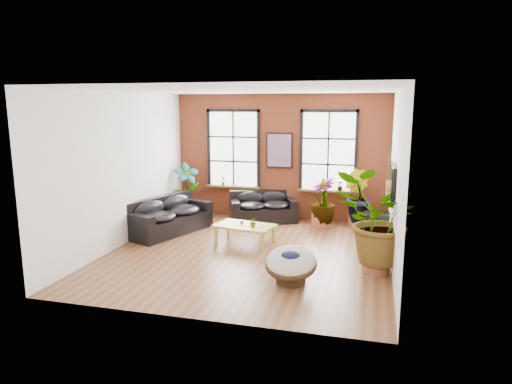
# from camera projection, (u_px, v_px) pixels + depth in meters

# --- Properties ---
(room) EXTENTS (6.04, 6.54, 3.54)m
(room) POSITION_uv_depth(u_px,v_px,m) (251.00, 173.00, 9.83)
(room) COLOR brown
(room) RESTS_ON ground
(sofa_back) EXTENTS (2.00, 1.50, 0.83)m
(sofa_back) POSITION_uv_depth(u_px,v_px,m) (263.00, 208.00, 12.70)
(sofa_back) COLOR black
(sofa_back) RESTS_ON ground
(sofa_left) EXTENTS (1.67, 2.45, 0.89)m
(sofa_left) POSITION_uv_depth(u_px,v_px,m) (168.00, 217.00, 11.56)
(sofa_left) COLOR black
(sofa_left) RESTS_ON ground
(coffee_table) EXTENTS (1.48, 1.02, 0.53)m
(coffee_table) POSITION_uv_depth(u_px,v_px,m) (245.00, 227.00, 10.68)
(coffee_table) COLOR #A9AD3E
(coffee_table) RESTS_ON ground
(papasan_chair) EXTENTS (0.96, 0.97, 0.71)m
(papasan_chair) POSITION_uv_depth(u_px,v_px,m) (291.00, 264.00, 8.26)
(papasan_chair) COLOR #372413
(papasan_chair) RESTS_ON ground
(poster) EXTENTS (0.74, 0.06, 0.98)m
(poster) POSITION_uv_depth(u_px,v_px,m) (279.00, 150.00, 12.68)
(poster) COLOR black
(poster) RESTS_ON room
(tv_wall_unit) EXTENTS (0.13, 1.86, 1.20)m
(tv_wall_unit) POSITION_uv_depth(u_px,v_px,m) (391.00, 185.00, 9.57)
(tv_wall_unit) COLOR black
(tv_wall_unit) RESTS_ON room
(media_box) EXTENTS (0.68, 0.57, 0.54)m
(media_box) POSITION_uv_depth(u_px,v_px,m) (376.00, 224.00, 11.42)
(media_box) COLOR black
(media_box) RESTS_ON ground
(pot_back_left) EXTENTS (0.60, 0.60, 0.37)m
(pot_back_left) POSITION_uv_depth(u_px,v_px,m) (188.00, 211.00, 13.12)
(pot_back_left) COLOR brown
(pot_back_left) RESTS_ON ground
(pot_back_right) EXTENTS (0.57, 0.57, 0.33)m
(pot_back_right) POSITION_uv_depth(u_px,v_px,m) (357.00, 221.00, 12.09)
(pot_back_right) COLOR brown
(pot_back_right) RESTS_ON ground
(pot_right_wall) EXTENTS (0.72, 0.72, 0.40)m
(pot_right_wall) POSITION_uv_depth(u_px,v_px,m) (376.00, 262.00, 8.83)
(pot_right_wall) COLOR brown
(pot_right_wall) RESTS_ON ground
(pot_mid) EXTENTS (0.67, 0.67, 0.38)m
(pot_mid) POSITION_uv_depth(u_px,v_px,m) (321.00, 220.00, 12.05)
(pot_mid) COLOR brown
(pot_mid) RESTS_ON ground
(floor_plant_back_left) EXTENTS (0.91, 0.87, 1.44)m
(floor_plant_back_left) POSITION_uv_depth(u_px,v_px,m) (187.00, 188.00, 13.01)
(floor_plant_back_left) COLOR #1D4111
(floor_plant_back_left) RESTS_ON ground
(floor_plant_back_right) EXTENTS (0.95, 0.97, 1.37)m
(floor_plant_back_right) POSITION_uv_depth(u_px,v_px,m) (357.00, 196.00, 11.99)
(floor_plant_back_right) COLOR #1D4111
(floor_plant_back_right) RESTS_ON ground
(floor_plant_right_wall) EXTENTS (1.98, 1.86, 1.76)m
(floor_plant_right_wall) POSITION_uv_depth(u_px,v_px,m) (377.00, 220.00, 8.67)
(floor_plant_right_wall) COLOR #1D4111
(floor_plant_right_wall) RESTS_ON ground
(floor_plant_mid) EXTENTS (0.94, 0.94, 1.19)m
(floor_plant_mid) POSITION_uv_depth(u_px,v_px,m) (323.00, 200.00, 11.92)
(floor_plant_mid) COLOR #1D4111
(floor_plant_mid) RESTS_ON ground
(table_plant) EXTENTS (0.21, 0.19, 0.23)m
(table_plant) POSITION_uv_depth(u_px,v_px,m) (253.00, 222.00, 10.46)
(table_plant) COLOR #1D4111
(table_plant) RESTS_ON coffee_table
(sill_plant_left) EXTENTS (0.17, 0.17, 0.27)m
(sill_plant_left) POSITION_uv_depth(u_px,v_px,m) (223.00, 181.00, 13.21)
(sill_plant_left) COLOR #1D4111
(sill_plant_left) RESTS_ON room
(sill_plant_right) EXTENTS (0.19, 0.19, 0.27)m
(sill_plant_right) POSITION_uv_depth(u_px,v_px,m) (340.00, 186.00, 12.38)
(sill_plant_right) COLOR #1D4111
(sill_plant_right) RESTS_ON room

